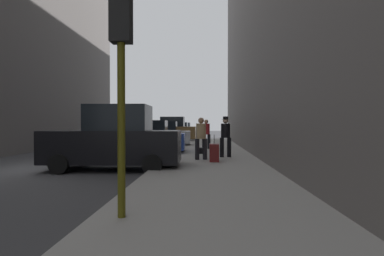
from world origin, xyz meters
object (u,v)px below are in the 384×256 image
object	(u,v)px
parked_gray_coupe	(178,131)
duffel_bag	(202,151)
pedestrian_in_red_jacket	(206,132)
parked_bronze_suv	(171,130)
pedestrian_in_tan_coat	(201,136)
rolling_suitcase	(214,153)
parked_blue_sedan	(145,138)
parked_silver_sedan	(161,135)
traffic_light	(121,49)
parked_black_suv	(115,140)
pedestrian_with_fedora	(226,135)
fire_hydrant	(181,144)
parked_dark_green_sedan	(182,130)

from	to	relation	value
parked_gray_coupe	duffel_bag	xyz separation A→B (m)	(2.95, -18.73, -0.56)
pedestrian_in_red_jacket	parked_bronze_suv	bearing A→B (deg)	108.43
pedestrian_in_tan_coat	rolling_suitcase	size ratio (longest dim) A/B	1.64
parked_gray_coupe	rolling_suitcase	distance (m)	22.13
parked_blue_sedan	parked_bronze_suv	distance (m)	11.54
parked_blue_sedan	rolling_suitcase	bearing A→B (deg)	-48.42
parked_blue_sedan	parked_silver_sedan	distance (m)	5.36
traffic_light	duffel_bag	distance (m)	10.46
parked_black_suv	pedestrian_with_fedora	world-z (taller)	parked_black_suv
parked_bronze_suv	fire_hydrant	xyz separation A→B (m)	(1.80, -10.92, -0.54)
pedestrian_with_fedora	rolling_suitcase	distance (m)	1.78
parked_black_suv	fire_hydrant	bearing A→B (deg)	72.86
parked_blue_sedan	fire_hydrant	distance (m)	1.94
parked_gray_coupe	pedestrian_in_red_jacket	size ratio (longest dim) A/B	2.49
pedestrian_in_red_jacket	parked_dark_green_sedan	bearing A→B (deg)	98.45
parked_silver_sedan	pedestrian_in_red_jacket	world-z (taller)	pedestrian_in_red_jacket
parked_silver_sedan	parked_gray_coupe	bearing A→B (deg)	90.00
parked_dark_green_sedan	traffic_light	distance (m)	34.44
traffic_light	rolling_suitcase	world-z (taller)	traffic_light
parked_silver_sedan	parked_dark_green_sedan	size ratio (longest dim) A/B	1.01
parked_blue_sedan	traffic_light	xyz separation A→B (m)	(1.85, -10.91, 1.91)
rolling_suitcase	duffel_bag	distance (m)	3.17
parked_blue_sedan	fire_hydrant	world-z (taller)	parked_blue_sedan
parked_dark_green_sedan	pedestrian_with_fedora	xyz separation A→B (m)	(4.02, -25.78, 0.29)
pedestrian_in_tan_coat	duffel_bag	size ratio (longest dim) A/B	3.89
duffel_bag	pedestrian_in_red_jacket	bearing A→B (deg)	85.15
parked_blue_sedan	parked_gray_coupe	xyz separation A→B (m)	(0.00, 17.93, 0.00)
parked_blue_sedan	parked_bronze_suv	bearing A→B (deg)	90.00
pedestrian_with_fedora	parked_black_suv	bearing A→B (deg)	-144.37
rolling_suitcase	parked_dark_green_sedan	bearing A→B (deg)	97.25
parked_gray_coupe	fire_hydrant	size ratio (longest dim) A/B	6.04
fire_hydrant	traffic_light	size ratio (longest dim) A/B	0.20
parked_dark_green_sedan	traffic_light	bearing A→B (deg)	-86.91
pedestrian_with_fedora	traffic_light	bearing A→B (deg)	-104.21
parked_bronze_suv	parked_dark_green_sedan	bearing A→B (deg)	90.00
traffic_light	pedestrian_in_red_jacket	size ratio (longest dim) A/B	2.11
parked_dark_green_sedan	parked_gray_coupe	bearing A→B (deg)	-90.00
parked_black_suv	pedestrian_in_red_jacket	bearing A→B (deg)	66.21
parked_blue_sedan	parked_dark_green_sedan	size ratio (longest dim) A/B	1.01
parked_dark_green_sedan	pedestrian_in_red_jacket	size ratio (longest dim) A/B	2.47
rolling_suitcase	pedestrian_with_fedora	bearing A→B (deg)	70.99
pedestrian_with_fedora	rolling_suitcase	bearing A→B (deg)	-109.01
parked_silver_sedan	parked_gray_coupe	distance (m)	12.57
rolling_suitcase	parked_silver_sedan	bearing A→B (deg)	110.56
parked_silver_sedan	pedestrian_with_fedora	world-z (taller)	pedestrian_with_fedora
parked_dark_green_sedan	traffic_light	size ratio (longest dim) A/B	1.17
pedestrian_in_red_jacket	traffic_light	bearing A→B (deg)	-95.89
parked_bronze_suv	pedestrian_with_fedora	distance (m)	14.46
pedestrian_in_tan_coat	parked_gray_coupe	bearing A→B (deg)	97.95
pedestrian_in_tan_coat	rolling_suitcase	bearing A→B (deg)	-50.22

